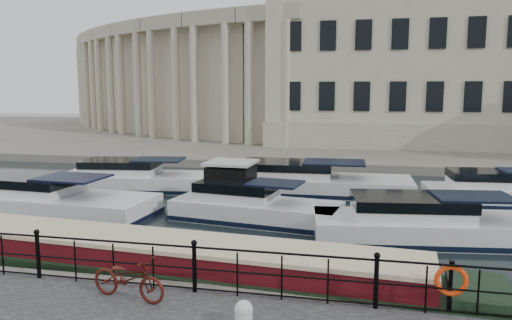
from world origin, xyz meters
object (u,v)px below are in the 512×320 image
(bicycle, at_px, (128,278))
(harbour_hut, at_px, (231,188))
(mooring_bollard, at_px, (244,315))
(life_ring_post, at_px, (451,281))
(narrowboat, at_px, (175,270))

(bicycle, relative_size, harbour_hut, 0.66)
(bicycle, height_order, mooring_bollard, bicycle)
(bicycle, distance_m, mooring_bollard, 2.87)
(harbour_hut, bearing_deg, life_ring_post, -50.49)
(bicycle, distance_m, life_ring_post, 6.81)
(mooring_bollard, distance_m, narrowboat, 4.06)
(mooring_bollard, xyz_separation_m, life_ring_post, (4.00, 1.50, 0.43))
(bicycle, bearing_deg, harbour_hut, 13.82)
(life_ring_post, height_order, harbour_hut, harbour_hut)
(bicycle, xyz_separation_m, mooring_bollard, (2.76, -0.72, -0.23))
(harbour_hut, bearing_deg, narrowboat, -82.93)
(life_ring_post, relative_size, narrowboat, 0.07)
(bicycle, distance_m, narrowboat, 2.43)
(bicycle, height_order, narrowboat, bicycle)
(mooring_bollard, height_order, life_ring_post, life_ring_post)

